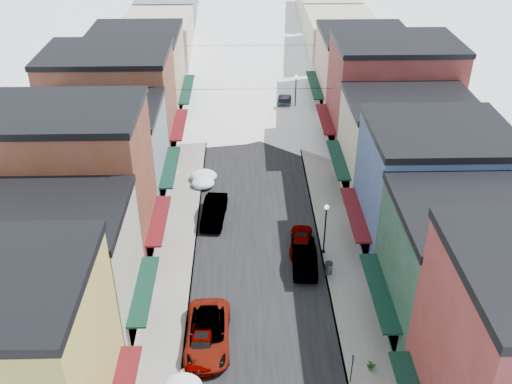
{
  "coord_description": "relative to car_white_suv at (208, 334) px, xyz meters",
  "views": [
    {
      "loc": [
        -1.06,
        -15.77,
        27.75
      ],
      "look_at": [
        0.0,
        26.15,
        2.17
      ],
      "focal_mm": 40.0,
      "sensor_mm": 36.0,
      "label": 1
    }
  ],
  "objects": [
    {
      "name": "bldg_l_yellow",
      "position": [
        -9.69,
        -6.84,
        4.9
      ],
      "size": [
        11.3,
        8.7,
        11.5
      ],
      "color": "gold",
      "rests_on": "ground"
    },
    {
      "name": "car_black_sedan",
      "position": [
        7.66,
        39.15,
        -0.07
      ],
      "size": [
        2.79,
        5.62,
        1.57
      ],
      "primitive_type": "imported",
      "rotation": [
        0.0,
        0.0,
        3.03
      ],
      "color": "black",
      "rests_on": "ground"
    },
    {
      "name": "car_silver_sedan",
      "position": [
        -0.35,
        -0.81,
        -0.06
      ],
      "size": [
        2.0,
        4.73,
        1.59
      ],
      "primitive_type": "imported",
      "rotation": [
        0.0,
        0.0,
        -0.03
      ],
      "color": "#A6A8AE",
      "rests_on": "ground"
    },
    {
      "name": "bldg_r_green",
      "position": [
        16.69,
        1.16,
        3.9
      ],
      "size": [
        11.3,
        9.2,
        9.5
      ],
      "color": "#204435",
      "rests_on": "ground"
    },
    {
      "name": "bldg_r_tan",
      "position": [
        16.69,
        38.16,
        3.9
      ],
      "size": [
        11.3,
        11.2,
        9.5
      ],
      "color": "tan",
      "rests_on": "ground"
    },
    {
      "name": "road",
      "position": [
        3.5,
        49.16,
        -0.85
      ],
      "size": [
        10.0,
        160.0,
        0.01
      ],
      "primitive_type": "cube",
      "color": "black",
      "rests_on": "ground"
    },
    {
      "name": "planter_near",
      "position": [
        10.11,
        -2.53,
        -0.38
      ],
      "size": [
        0.64,
        0.57,
        0.66
      ],
      "primitive_type": "imported",
      "rotation": [
        0.0,
        0.0,
        -0.1
      ],
      "color": "#36672E",
      "rests_on": "sidewalk_right"
    },
    {
      "name": "streetlamp_far",
      "position": [
        8.7,
        36.55,
        2.36
      ],
      "size": [
        0.4,
        0.4,
        4.86
      ],
      "color": "black",
      "rests_on": "sidewalk_right"
    },
    {
      "name": "curb_right",
      "position": [
        8.55,
        49.16,
        -0.78
      ],
      "size": [
        0.1,
        160.0,
        0.15
      ],
      "primitive_type": "cube",
      "color": "slate",
      "rests_on": "ground"
    },
    {
      "name": "bldg_r_brick_far",
      "position": [
        17.69,
        28.16,
        4.9
      ],
      "size": [
        13.3,
        9.2,
        11.5
      ],
      "color": "maroon",
      "rests_on": "ground"
    },
    {
      "name": "bldg_r_blue",
      "position": [
        16.69,
        10.16,
        4.4
      ],
      "size": [
        11.3,
        9.2,
        10.5
      ],
      "color": "#374E7E",
      "rests_on": "ground"
    },
    {
      "name": "distant_blocks",
      "position": [
        3.5,
        72.16,
        3.14
      ],
      "size": [
        34.0,
        55.0,
        8.0
      ],
      "color": "gray",
      "rests_on": "ground"
    },
    {
      "name": "car_silver_wagon",
      "position": [
        -0.8,
        41.15,
        -0.05
      ],
      "size": [
        2.31,
        5.58,
        1.61
      ],
      "primitive_type": "imported",
      "rotation": [
        0.0,
        0.0,
        0.01
      ],
      "color": "#A5A9AD",
      "rests_on": "ground"
    },
    {
      "name": "snow_pile_mid",
      "position": [
        -1.38,
        19.94,
        -0.42
      ],
      "size": [
        2.17,
        2.54,
        0.92
      ],
      "color": "white",
      "rests_on": "ground"
    },
    {
      "name": "curb_left",
      "position": [
        -1.55,
        49.16,
        -0.78
      ],
      "size": [
        0.1,
        160.0,
        0.15
      ],
      "primitive_type": "cube",
      "color": "slate",
      "rests_on": "ground"
    },
    {
      "name": "car_lane_white",
      "position": [
        4.56,
        61.99,
        -0.12
      ],
      "size": [
        2.86,
        5.48,
        1.47
      ],
      "primitive_type": "imported",
      "rotation": [
        0.0,
        0.0,
        3.06
      ],
      "color": "silver",
      "rests_on": "ground"
    },
    {
      "name": "trash_can",
      "position": [
        8.73,
        6.69,
        -0.19
      ],
      "size": [
        0.6,
        0.6,
        1.01
      ],
      "color": "#505255",
      "rests_on": "sidewalk_right"
    },
    {
      "name": "bldg_l_grayblue",
      "position": [
        -9.69,
        18.16,
        3.65
      ],
      "size": [
        11.3,
        9.2,
        9.0
      ],
      "color": "gray",
      "rests_on": "ground"
    },
    {
      "name": "car_green_sedan",
      "position": [
        7.0,
        7.88,
        -0.01
      ],
      "size": [
        2.01,
        5.21,
        1.69
      ],
      "primitive_type": "imported",
      "rotation": [
        0.0,
        0.0,
        3.1
      ],
      "color": "black",
      "rests_on": "ground"
    },
    {
      "name": "car_gray_suv",
      "position": [
        7.0,
        10.18,
        -0.11
      ],
      "size": [
        2.33,
        4.6,
        1.5
      ],
      "primitive_type": "imported",
      "rotation": [
        0.0,
        0.0,
        3.01
      ],
      "color": "#9B9FA3",
      "rests_on": "ground"
    },
    {
      "name": "sidewalk_right",
      "position": [
        10.1,
        49.16,
        -0.78
      ],
      "size": [
        3.2,
        160.0,
        0.15
      ],
      "primitive_type": "cube",
      "color": "gray",
      "rests_on": "ground"
    },
    {
      "name": "car_dark_hatch",
      "position": [
        -0.14,
        14.42,
        -0.01
      ],
      "size": [
        2.26,
        5.26,
        1.69
      ],
      "primitive_type": "imported",
      "rotation": [
        0.0,
        0.0,
        -0.1
      ],
      "color": "black",
      "rests_on": "ground"
    },
    {
      "name": "sidewalk_left",
      "position": [
        -3.1,
        49.16,
        -0.78
      ],
      "size": [
        3.2,
        160.0,
        0.15
      ],
      "primitive_type": "cube",
      "color": "gray",
      "rests_on": "ground"
    },
    {
      "name": "car_lane_silver",
      "position": [
        2.76,
        41.0,
        -0.04
      ],
      "size": [
        2.29,
        4.95,
        1.64
      ],
      "primitive_type": "imported",
      "rotation": [
        0.0,
        0.0,
        -0.07
      ],
      "color": "gray",
      "rests_on": "ground"
    },
    {
      "name": "bldg_l_tan",
      "position": [
        -9.69,
        37.16,
        4.15
      ],
      "size": [
        11.3,
        11.2,
        10.0
      ],
      "color": "tan",
      "rests_on": "ground"
    },
    {
      "name": "overhead_cables",
      "position": [
        3.5,
        36.66,
        5.34
      ],
      "size": [
        16.4,
        15.04,
        0.04
      ],
      "color": "black",
      "rests_on": "ground"
    },
    {
      "name": "snow_pile_far",
      "position": [
        -1.38,
        21.16,
        -0.34
      ],
      "size": [
        2.57,
        2.78,
        1.09
      ],
      "color": "white",
      "rests_on": "ground"
    },
    {
      "name": "parking_sign",
      "position": [
        8.7,
        -3.45,
        0.61
      ],
      "size": [
        0.06,
        0.31,
        2.25
      ],
      "color": "black",
      "rests_on": "sidewalk_right"
    },
    {
      "name": "bldg_r_cream",
      "position": [
        17.19,
        19.16,
        3.65
      ],
      "size": [
        12.3,
        9.2,
        9.0
      ],
      "color": "#BDB798",
      "rests_on": "ground"
    },
    {
      "name": "bldg_l_brick_near",
      "position": [
        -10.19,
        9.66,
        5.4
      ],
      "size": [
        12.3,
        8.2,
        12.5
      ],
      "color": "brown",
      "rests_on": "ground"
    },
    {
      "name": "bldg_l_brick_far",
      "position": [
        -10.69,
        27.16,
        4.65
      ],
      "size": [
        13.3,
        9.2,
        11.0
      ],
      "color": "brown",
      "rests_on": "ground"
    },
    {
      "name": "car_white_suv",
      "position": [
        0.0,
        0.0,
        0.0
      ],
      "size": [
        2.87,
        6.18,
        1.72
      ],
      "primitive_type": "imported",
      "rotation": [
        0.0,
        0.0,
        0.0
      ],
      "color": "white",
      "rests_on": "ground"
    },
    {
      "name": "bldg_l_cream",
      "position": [
        -9.69,
        1.66,
        3.9
      ],
      "size": [
        11.3,
        8.2,
        9.5
      ],
      "color": "#BAB496",
      "rests_on": "ground"
    },
    {
      "name": "streetlamp_near",
      "position": [
        8.7,
        9.37,
        2.07
      ],
      "size": [
        0.37,
        0.37,
        4.41
      ],
      "color": "black",
      "rests_on": "sidewalk_right"
    }
  ]
}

